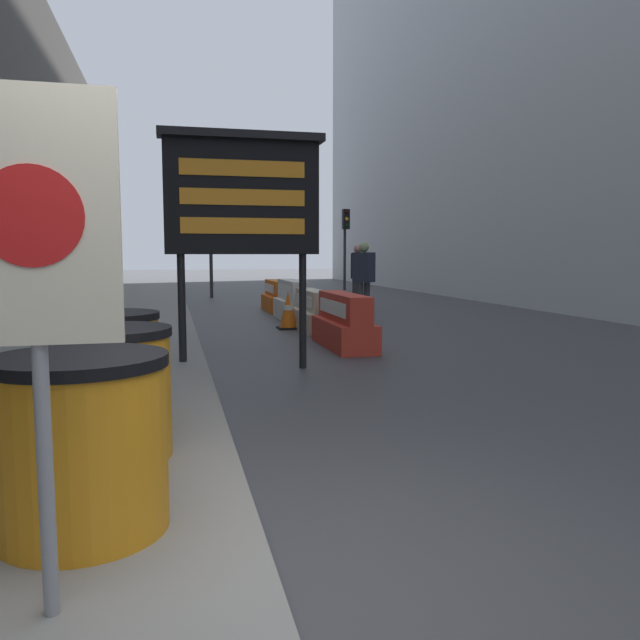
{
  "coord_description": "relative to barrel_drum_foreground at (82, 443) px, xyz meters",
  "views": [
    {
      "loc": [
        -0.43,
        -2.6,
        1.55
      ],
      "look_at": [
        1.73,
        6.39,
        0.57
      ],
      "focal_mm": 35.0,
      "sensor_mm": 36.0,
      "label": 1
    }
  ],
  "objects": [
    {
      "name": "jersey_barrier_red_striped",
      "position": [
        3.23,
        6.66,
        -0.21
      ],
      "size": [
        0.64,
        2.0,
        0.9
      ],
      "color": "red",
      "rests_on": "ground_plane"
    },
    {
      "name": "traffic_cone_far",
      "position": [
        3.43,
        8.0,
        -0.32
      ],
      "size": [
        0.33,
        0.33,
        0.6
      ],
      "color": "black",
      "rests_on": "ground_plane"
    },
    {
      "name": "warning_sign",
      "position": [
        -0.03,
        -0.78,
        0.94
      ],
      "size": [
        0.62,
        0.08,
        2.0
      ],
      "color": "gray",
      "rests_on": "sidewalk_left"
    },
    {
      "name": "pedestrian_passerby",
      "position": [
        5.48,
        13.27,
        0.46
      ],
      "size": [
        0.49,
        0.55,
        1.81
      ],
      "rotation": [
        0.0,
        0.0,
        1.04
      ],
      "color": "#333338",
      "rests_on": "ground_plane"
    },
    {
      "name": "barrel_drum_back",
      "position": [
        -0.08,
        2.33,
        0.0
      ],
      "size": [
        0.87,
        0.87,
        0.9
      ],
      "color": "orange",
      "rests_on": "sidewalk_left"
    },
    {
      "name": "jersey_barrier_orange_far",
      "position": [
        3.23,
        13.49,
        -0.24
      ],
      "size": [
        0.59,
        1.79,
        0.83
      ],
      "color": "orange",
      "rests_on": "ground_plane"
    },
    {
      "name": "jersey_barrier_white",
      "position": [
        3.23,
        11.18,
        -0.2
      ],
      "size": [
        0.61,
        1.95,
        0.93
      ],
      "color": "silver",
      "rests_on": "ground_plane"
    },
    {
      "name": "traffic_light_far_side",
      "position": [
        7.72,
        22.45,
        1.89
      ],
      "size": [
        0.28,
        0.45,
        3.43
      ],
      "color": "#2D2D30",
      "rests_on": "ground_plane"
    },
    {
      "name": "ground_plane",
      "position": [
        0.88,
        -0.64,
        -0.61
      ],
      "size": [
        120.0,
        120.0,
        0.0
      ],
      "primitive_type": "plane",
      "color": "#3F3F42"
    },
    {
      "name": "message_board",
      "position": [
        1.38,
        4.97,
        1.68
      ],
      "size": [
        2.12,
        0.36,
        3.1
      ],
      "color": "black",
      "rests_on": "ground_plane"
    },
    {
      "name": "traffic_cone_mid",
      "position": [
        3.77,
        15.81,
        -0.26
      ],
      "size": [
        0.39,
        0.39,
        0.7
      ],
      "color": "black",
      "rests_on": "ground_plane"
    },
    {
      "name": "pedestrian_worker",
      "position": [
        4.91,
        10.91,
        0.47
      ],
      "size": [
        0.5,
        0.56,
        1.83
      ],
      "rotation": [
        0.0,
        0.0,
        5.27
      ],
      "color": "#333338",
      "rests_on": "ground_plane"
    },
    {
      "name": "barrel_drum_middle",
      "position": [
        0.02,
        1.17,
        0.0
      ],
      "size": [
        0.87,
        0.87,
        0.9
      ],
      "color": "orange",
      "rests_on": "sidewalk_left"
    },
    {
      "name": "barrel_drum_foreground",
      "position": [
        0.0,
        0.0,
        0.0
      ],
      "size": [
        0.87,
        0.87,
        0.9
      ],
      "color": "orange",
      "rests_on": "sidewalk_left"
    },
    {
      "name": "jersey_barrier_cream",
      "position": [
        3.23,
        9.0,
        -0.24
      ],
      "size": [
        0.59,
        1.79,
        0.83
      ],
      "color": "beige",
      "rests_on": "ground_plane"
    },
    {
      "name": "traffic_light_near_curb",
      "position": [
        1.85,
        19.02,
        2.64
      ],
      "size": [
        0.28,
        0.45,
        4.52
      ],
      "color": "#2D2D30",
      "rests_on": "ground_plane"
    },
    {
      "name": "traffic_cone_near",
      "position": [
        2.8,
        9.4,
        -0.22
      ],
      "size": [
        0.44,
        0.44,
        0.78
      ],
      "color": "black",
      "rests_on": "ground_plane"
    }
  ]
}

